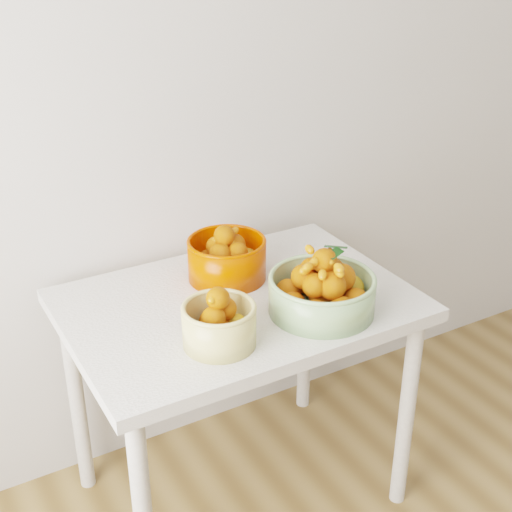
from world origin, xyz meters
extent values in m
cube|color=beige|center=(0.00, 2.00, 1.35)|extent=(4.00, 0.04, 2.70)
cube|color=silver|center=(-0.20, 1.60, 0.73)|extent=(1.00, 0.70, 0.04)
cylinder|color=silver|center=(0.24, 1.31, 0.35)|extent=(0.05, 0.05, 0.71)
cylinder|color=silver|center=(-0.64, 1.89, 0.35)|extent=(0.05, 0.05, 0.71)
cylinder|color=silver|center=(0.24, 1.89, 0.35)|extent=(0.05, 0.05, 0.71)
cylinder|color=#DAC578|center=(-0.35, 1.42, 0.81)|extent=(0.26, 0.26, 0.11)
torus|color=#DAC578|center=(-0.35, 1.42, 0.86)|extent=(0.26, 0.26, 0.01)
sphere|color=#D1660C|center=(-0.30, 1.42, 0.79)|extent=(0.06, 0.06, 0.06)
sphere|color=orange|center=(-0.35, 1.47, 0.79)|extent=(0.06, 0.06, 0.06)
sphere|color=orange|center=(-0.40, 1.42, 0.79)|extent=(0.07, 0.07, 0.07)
sphere|color=orange|center=(-0.35, 1.37, 0.79)|extent=(0.07, 0.07, 0.07)
sphere|color=orange|center=(-0.35, 1.42, 0.79)|extent=(0.06, 0.06, 0.06)
sphere|color=orange|center=(-0.33, 1.43, 0.84)|extent=(0.06, 0.06, 0.06)
sphere|color=orange|center=(-0.38, 1.40, 0.84)|extent=(0.06, 0.06, 0.06)
sphere|color=orange|center=(-0.35, 1.42, 0.89)|extent=(0.06, 0.06, 0.06)
ellipsoid|color=orange|center=(-0.36, 1.43, 0.86)|extent=(0.04, 0.04, 0.03)
ellipsoid|color=orange|center=(-0.37, 1.41, 0.89)|extent=(0.04, 0.03, 0.03)
cylinder|color=#93BA80|center=(-0.03, 1.42, 0.80)|extent=(0.37, 0.37, 0.11)
torus|color=#93BA80|center=(-0.03, 1.42, 0.86)|extent=(0.37, 0.37, 0.01)
sphere|color=#D1660C|center=(0.07, 1.42, 0.80)|extent=(0.08, 0.08, 0.08)
sphere|color=orange|center=(0.04, 1.49, 0.80)|extent=(0.08, 0.08, 0.08)
sphere|color=orange|center=(-0.02, 1.52, 0.80)|extent=(0.07, 0.07, 0.07)
sphere|color=orange|center=(-0.10, 1.49, 0.80)|extent=(0.08, 0.08, 0.08)
sphere|color=orange|center=(-0.12, 1.42, 0.80)|extent=(0.07, 0.07, 0.07)
sphere|color=orange|center=(-0.09, 1.35, 0.80)|extent=(0.07, 0.07, 0.07)
sphere|color=orange|center=(-0.02, 1.33, 0.80)|extent=(0.08, 0.08, 0.08)
sphere|color=orange|center=(0.04, 1.35, 0.80)|extent=(0.07, 0.07, 0.07)
sphere|color=orange|center=(-0.03, 1.42, 0.80)|extent=(0.07, 0.07, 0.07)
sphere|color=orange|center=(0.02, 1.45, 0.86)|extent=(0.07, 0.07, 0.07)
sphere|color=orange|center=(-0.02, 1.48, 0.86)|extent=(0.07, 0.07, 0.07)
sphere|color=orange|center=(-0.07, 1.45, 0.86)|extent=(0.07, 0.07, 0.07)
sphere|color=orange|center=(-0.07, 1.40, 0.86)|extent=(0.07, 0.07, 0.07)
sphere|color=orange|center=(-0.03, 1.37, 0.86)|extent=(0.08, 0.08, 0.08)
sphere|color=orange|center=(0.02, 1.40, 0.86)|extent=(0.08, 0.08, 0.08)
sphere|color=orange|center=(-0.02, 1.42, 0.91)|extent=(0.07, 0.07, 0.07)
ellipsoid|color=orange|center=(-0.01, 1.41, 0.89)|extent=(0.04, 0.04, 0.03)
ellipsoid|color=orange|center=(-0.02, 1.36, 0.92)|extent=(0.03, 0.04, 0.03)
ellipsoid|color=orange|center=(-0.06, 1.42, 0.92)|extent=(0.05, 0.04, 0.04)
ellipsoid|color=orange|center=(-0.03, 1.41, 0.89)|extent=(0.04, 0.05, 0.04)
ellipsoid|color=orange|center=(0.01, 1.45, 0.92)|extent=(0.04, 0.04, 0.03)
ellipsoid|color=orange|center=(-0.05, 1.44, 0.90)|extent=(0.05, 0.04, 0.03)
ellipsoid|color=orange|center=(-0.03, 1.49, 0.92)|extent=(0.03, 0.04, 0.04)
ellipsoid|color=orange|center=(-0.01, 1.42, 0.89)|extent=(0.05, 0.04, 0.03)
ellipsoid|color=orange|center=(-0.01, 1.41, 0.88)|extent=(0.04, 0.04, 0.03)
ellipsoid|color=orange|center=(-0.02, 1.35, 0.91)|extent=(0.03, 0.04, 0.04)
ellipsoid|color=orange|center=(-0.02, 1.36, 0.91)|extent=(0.03, 0.04, 0.04)
ellipsoid|color=orange|center=(-0.02, 1.40, 0.91)|extent=(0.04, 0.05, 0.04)
ellipsoid|color=orange|center=(-0.09, 1.42, 0.90)|extent=(0.04, 0.03, 0.03)
ellipsoid|color=orange|center=(-0.06, 1.37, 0.90)|extent=(0.05, 0.05, 0.04)
ellipsoid|color=orange|center=(-0.09, 1.41, 0.92)|extent=(0.04, 0.04, 0.03)
cylinder|color=#D23100|center=(-0.16, 1.74, 0.81)|extent=(0.29, 0.29, 0.12)
torus|color=#D23100|center=(-0.16, 1.74, 0.87)|extent=(0.29, 0.29, 0.01)
sphere|color=#D1660C|center=(-0.09, 1.74, 0.79)|extent=(0.07, 0.07, 0.07)
sphere|color=#D1660C|center=(-0.12, 1.80, 0.79)|extent=(0.07, 0.07, 0.07)
sphere|color=orange|center=(-0.20, 1.80, 0.79)|extent=(0.06, 0.06, 0.06)
sphere|color=orange|center=(-0.24, 1.73, 0.79)|extent=(0.07, 0.07, 0.07)
sphere|color=orange|center=(-0.20, 1.67, 0.79)|extent=(0.07, 0.07, 0.07)
sphere|color=orange|center=(-0.13, 1.67, 0.79)|extent=(0.07, 0.07, 0.07)
sphere|color=orange|center=(-0.16, 1.74, 0.79)|extent=(0.07, 0.07, 0.07)
sphere|color=orange|center=(-0.13, 1.75, 0.85)|extent=(0.07, 0.07, 0.07)
sphere|color=orange|center=(-0.18, 1.77, 0.85)|extent=(0.06, 0.06, 0.06)
sphere|color=orange|center=(-0.20, 1.71, 0.85)|extent=(0.07, 0.07, 0.07)
sphere|color=orange|center=(-0.14, 1.70, 0.85)|extent=(0.06, 0.06, 0.06)
sphere|color=orange|center=(-0.17, 1.74, 0.89)|extent=(0.06, 0.06, 0.06)
ellipsoid|color=orange|center=(-0.19, 1.76, 0.87)|extent=(0.04, 0.04, 0.03)
ellipsoid|color=orange|center=(-0.15, 1.73, 0.87)|extent=(0.04, 0.04, 0.03)
ellipsoid|color=orange|center=(-0.17, 1.75, 0.87)|extent=(0.04, 0.04, 0.03)
ellipsoid|color=orange|center=(-0.11, 1.75, 0.86)|extent=(0.04, 0.03, 0.03)
ellipsoid|color=orange|center=(-0.13, 1.75, 0.89)|extent=(0.04, 0.04, 0.04)
ellipsoid|color=orange|center=(-0.15, 1.75, 0.87)|extent=(0.04, 0.04, 0.04)
ellipsoid|color=orange|center=(-0.16, 1.74, 0.89)|extent=(0.03, 0.04, 0.03)
ellipsoid|color=orange|center=(-0.15, 1.74, 0.87)|extent=(0.04, 0.03, 0.04)
ellipsoid|color=orange|center=(-0.18, 1.72, 0.87)|extent=(0.04, 0.04, 0.03)
camera|label=1|loc=(-1.05, 0.00, 1.80)|focal=50.00mm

